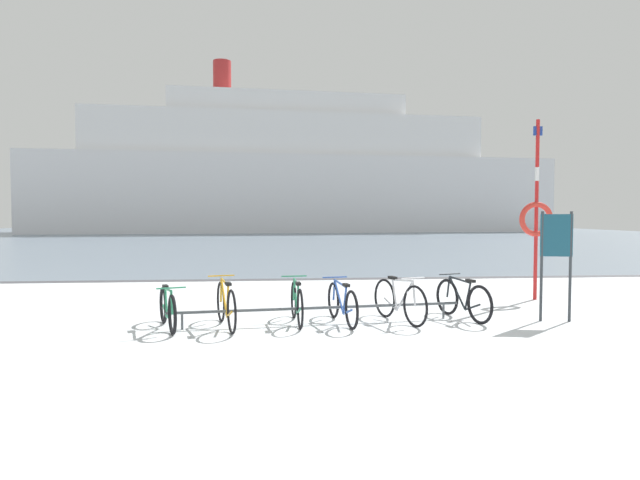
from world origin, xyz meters
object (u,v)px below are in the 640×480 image
at_px(bicycle_3, 342,303).
at_px(bicycle_4, 399,301).
at_px(bicycle_0, 168,309).
at_px(bicycle_2, 297,303).
at_px(rescue_post, 536,215).
at_px(info_sign, 556,247).
at_px(bicycle_1, 226,305).
at_px(bicycle_5, 463,300).
at_px(ferry_ship, 295,176).

bearing_deg(bicycle_3, bicycle_4, 1.50).
relative_size(bicycle_0, bicycle_2, 0.96).
bearing_deg(bicycle_4, rescue_post, 31.79).
xyz_separation_m(bicycle_4, rescue_post, (3.63, 2.25, 1.52)).
xyz_separation_m(bicycle_3, info_sign, (3.81, -0.15, 0.98)).
relative_size(bicycle_2, info_sign, 0.83).
distance_m(bicycle_1, bicycle_5, 4.24).
distance_m(bicycle_5, rescue_post, 3.55).
xyz_separation_m(rescue_post, ferry_ship, (-3.30, 49.71, 4.35)).
height_order(bicycle_3, ferry_ship, ferry_ship).
distance_m(bicycle_3, bicycle_5, 2.24).
distance_m(bicycle_1, info_sign, 5.88).
distance_m(bicycle_5, ferry_ship, 52.14).
height_order(bicycle_3, bicycle_4, bicycle_4).
bearing_deg(ferry_ship, info_sign, -87.30).
height_order(bicycle_5, info_sign, info_sign).
distance_m(bicycle_2, ferry_ship, 52.30).
bearing_deg(bicycle_2, bicycle_0, -173.54).
xyz_separation_m(bicycle_0, ferry_ship, (4.31, 52.17, 5.91)).
height_order(bicycle_5, ferry_ship, ferry_ship).
xyz_separation_m(bicycle_2, ferry_ship, (2.14, 51.92, 5.89)).
bearing_deg(ferry_ship, bicycle_3, -91.49).
bearing_deg(bicycle_4, bicycle_1, -175.87).
xyz_separation_m(bicycle_2, bicycle_3, (0.79, -0.06, -0.01)).
xyz_separation_m(bicycle_3, bicycle_4, (1.03, 0.03, 0.03)).
bearing_deg(bicycle_2, info_sign, -2.55).
bearing_deg(bicycle_0, bicycle_5, 4.03).
bearing_deg(bicycle_1, bicycle_4, 4.13).
xyz_separation_m(bicycle_1, bicycle_2, (1.20, 0.25, -0.02)).
relative_size(bicycle_4, info_sign, 0.83).
bearing_deg(bicycle_4, ferry_ship, 89.64).
bearing_deg(rescue_post, ferry_ship, 93.79).
distance_m(bicycle_2, bicycle_5, 3.02).
bearing_deg(ferry_ship, bicycle_1, -93.67).
distance_m(bicycle_3, info_sign, 3.94).
bearing_deg(bicycle_2, bicycle_3, -4.26).
bearing_deg(bicycle_3, bicycle_2, 175.74).
bearing_deg(bicycle_3, rescue_post, 26.05).
relative_size(bicycle_4, bicycle_5, 1.02).
height_order(bicycle_0, ferry_ship, ferry_ship).
relative_size(bicycle_3, rescue_post, 0.43).
bearing_deg(bicycle_5, rescue_post, 40.90).
xyz_separation_m(bicycle_5, rescue_post, (2.42, 2.10, 1.54)).
bearing_deg(bicycle_4, bicycle_5, 7.17).
bearing_deg(bicycle_3, bicycle_5, 4.58).
xyz_separation_m(bicycle_5, info_sign, (1.58, -0.32, 0.97)).
height_order(bicycle_1, bicycle_4, bicycle_1).
bearing_deg(bicycle_1, rescue_post, 20.36).
bearing_deg(bicycle_3, bicycle_1, -174.53).
bearing_deg(bicycle_5, info_sign, -11.62).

